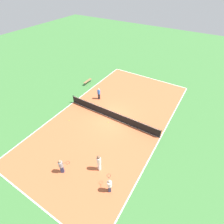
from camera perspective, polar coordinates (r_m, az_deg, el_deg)
ground_plane at (r=19.94m, az=-0.00°, el=-1.98°), size 80.00×80.00×0.00m
court_surface at (r=19.93m, az=-0.00°, el=-1.96°), size 11.60×21.87×0.02m
tennis_net at (r=19.57m, az=-0.00°, el=-0.77°), size 11.40×0.10×1.05m
bench at (r=26.16m, az=-7.96°, el=9.97°), size 0.36×1.58×0.45m
player_far_white at (r=14.82m, az=-4.28°, el=-15.92°), size 0.45×0.45×1.85m
player_near_blue at (r=22.40m, az=-4.33°, el=6.18°), size 0.49×0.49×1.55m
player_baseline_gray at (r=15.33m, az=-16.31°, el=-16.42°), size 0.94×0.83×1.63m
player_near_white at (r=14.02m, az=-0.82°, el=-22.72°), size 0.83×0.94×1.53m
tennis_ball_left_sideline at (r=20.17m, az=-13.86°, el=-2.62°), size 0.07×0.07×0.07m
tennis_ball_right_alley at (r=19.34m, az=-1.18°, el=-3.36°), size 0.07×0.07×0.07m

